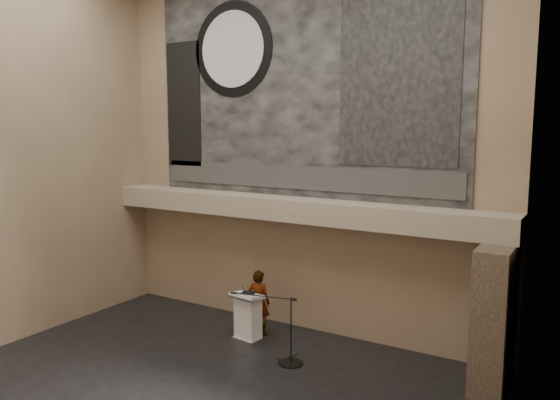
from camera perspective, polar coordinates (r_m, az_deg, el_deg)
The scene contains 19 objects.
floor at distance 10.69m, azimuth -9.50°, elevation -19.34°, with size 10.00×10.00×0.00m, color black.
wall_back at distance 12.81m, azimuth 1.87°, elevation 5.07°, with size 10.00×0.02×8.50m, color #866B55.
wall_left at distance 13.38m, azimuth -26.41°, elevation 4.38°, with size 0.02×8.00×8.50m, color #866B55.
wall_right at distance 7.28m, azimuth 20.98°, elevation 2.49°, with size 0.02×8.00×8.50m, color #866B55.
soffit at distance 12.60m, azimuth 0.95°, elevation -0.92°, with size 10.00×0.80×0.50m, color tan.
sprinkler_left at distance 13.47m, azimuth -5.04°, elevation -1.58°, with size 0.04×0.04×0.06m, color #B2893D.
sprinkler_right at distance 11.77m, azimuth 8.84°, elevation -3.01°, with size 0.04×0.04×0.06m, color #B2893D.
banner at distance 12.80m, azimuth 1.83°, elevation 11.56°, with size 8.00×0.05×5.00m, color black.
banner_text_strip at distance 12.79m, azimuth 1.70°, elevation 2.38°, with size 7.76×0.02×0.55m, color #313131.
banner_clock_rim at distance 13.84m, azimuth -4.98°, elevation 15.42°, with size 2.30×2.30×0.02m, color black.
banner_clock_face at distance 13.82m, azimuth -5.03°, elevation 15.43°, with size 1.84×1.84×0.02m, color silver.
banner_building_print at distance 11.78m, azimuth 12.19°, elevation 12.21°, with size 2.60×0.02×3.60m, color black.
banner_brick_print at distance 14.73m, azimuth -10.01°, elevation 9.79°, with size 1.10×0.02×3.20m, color black.
stone_pier at distance 11.00m, azimuth 21.46°, elevation -11.37°, with size 0.60×1.40×2.70m, color #433529.
lectern at distance 12.65m, azimuth -3.37°, elevation -12.11°, with size 0.75×0.58×1.13m.
binder at distance 12.47m, azimuth -3.38°, elevation -9.68°, with size 0.28×0.22×0.04m, color black.
papers at distance 12.50m, azimuth -3.94°, elevation -9.71°, with size 0.23×0.31×0.01m, color silver.
speaker_person at distance 12.95m, azimuth -2.23°, elevation -10.63°, with size 0.56×0.37×1.53m, color silver.
mic_stand at distance 11.65m, azimuth 0.89°, elevation -15.69°, with size 1.58×0.55×1.41m.
Camera 1 is at (6.30, -7.14, 4.86)m, focal length 35.00 mm.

